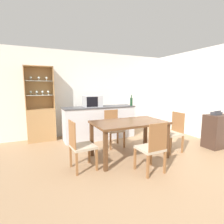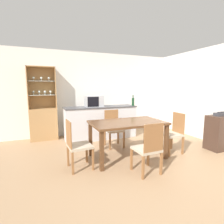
{
  "view_description": "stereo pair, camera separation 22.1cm",
  "coord_description": "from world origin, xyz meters",
  "px_view_note": "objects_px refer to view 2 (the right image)",
  "views": [
    {
      "loc": [
        -1.86,
        -2.72,
        1.49
      ],
      "look_at": [
        -0.06,
        1.16,
        0.87
      ],
      "focal_mm": 28.0,
      "sensor_mm": 36.0,
      "label": 1
    },
    {
      "loc": [
        -1.65,
        -2.81,
        1.49
      ],
      "look_at": [
        -0.06,
        1.16,
        0.87
      ],
      "focal_mm": 28.0,
      "sensor_mm": 36.0,
      "label": 2
    }
  ],
  "objects_px": {
    "dining_chair_side_right_near": "(173,133)",
    "wine_bottle": "(133,102)",
    "side_cabinet": "(220,132)",
    "microwave": "(94,101)",
    "telephone": "(219,114)",
    "dining_chair_side_left_near": "(77,145)",
    "dining_table": "(127,126)",
    "display_cabinet": "(44,119)",
    "dining_chair_head_far": "(113,129)",
    "dining_chair_head_near": "(148,148)"
  },
  "relations": [
    {
      "from": "dining_chair_side_right_near",
      "to": "wine_bottle",
      "type": "bearing_deg",
      "value": 9.12
    },
    {
      "from": "side_cabinet",
      "to": "microwave",
      "type": "bearing_deg",
      "value": 142.67
    },
    {
      "from": "telephone",
      "to": "dining_chair_side_left_near",
      "type": "bearing_deg",
      "value": 175.77
    },
    {
      "from": "dining_table",
      "to": "side_cabinet",
      "type": "distance_m",
      "value": 2.32
    },
    {
      "from": "display_cabinet",
      "to": "dining_table",
      "type": "distance_m",
      "value": 2.6
    },
    {
      "from": "display_cabinet",
      "to": "wine_bottle",
      "type": "height_order",
      "value": "display_cabinet"
    },
    {
      "from": "dining_chair_side_right_near",
      "to": "side_cabinet",
      "type": "height_order",
      "value": "dining_chair_side_right_near"
    },
    {
      "from": "side_cabinet",
      "to": "dining_chair_side_left_near",
      "type": "bearing_deg",
      "value": 175.77
    },
    {
      "from": "display_cabinet",
      "to": "dining_chair_side_right_near",
      "type": "height_order",
      "value": "display_cabinet"
    },
    {
      "from": "dining_table",
      "to": "dining_chair_head_far",
      "type": "height_order",
      "value": "dining_chair_head_far"
    },
    {
      "from": "wine_bottle",
      "to": "side_cabinet",
      "type": "relative_size",
      "value": 0.39
    },
    {
      "from": "side_cabinet",
      "to": "wine_bottle",
      "type": "bearing_deg",
      "value": 128.97
    },
    {
      "from": "dining_chair_head_far",
      "to": "wine_bottle",
      "type": "distance_m",
      "value": 1.21
    },
    {
      "from": "dining_table",
      "to": "dining_chair_head_near",
      "type": "xyz_separation_m",
      "value": [
        0.0,
        -0.77,
        -0.23
      ]
    },
    {
      "from": "dining_chair_head_near",
      "to": "dining_chair_side_left_near",
      "type": "distance_m",
      "value": 1.26
    },
    {
      "from": "display_cabinet",
      "to": "dining_chair_head_near",
      "type": "bearing_deg",
      "value": -59.93
    },
    {
      "from": "dining_chair_side_left_near",
      "to": "wine_bottle",
      "type": "bearing_deg",
      "value": 123.19
    },
    {
      "from": "display_cabinet",
      "to": "wine_bottle",
      "type": "relative_size",
      "value": 6.39
    },
    {
      "from": "dining_chair_side_left_near",
      "to": "dining_chair_head_far",
      "type": "bearing_deg",
      "value": 125.7
    },
    {
      "from": "side_cabinet",
      "to": "telephone",
      "type": "relative_size",
      "value": 3.59
    },
    {
      "from": "dining_chair_side_right_near",
      "to": "dining_chair_head_far",
      "type": "distance_m",
      "value": 1.41
    },
    {
      "from": "display_cabinet",
      "to": "telephone",
      "type": "relative_size",
      "value": 8.94
    },
    {
      "from": "display_cabinet",
      "to": "side_cabinet",
      "type": "relative_size",
      "value": 2.49
    },
    {
      "from": "display_cabinet",
      "to": "dining_chair_head_far",
      "type": "xyz_separation_m",
      "value": [
        1.62,
        -1.26,
        -0.15
      ]
    },
    {
      "from": "display_cabinet",
      "to": "microwave",
      "type": "bearing_deg",
      "value": -19.4
    },
    {
      "from": "telephone",
      "to": "dining_chair_head_far",
      "type": "bearing_deg",
      "value": 152.48
    },
    {
      "from": "dining_chair_head_near",
      "to": "dining_chair_side_left_near",
      "type": "bearing_deg",
      "value": 147.31
    },
    {
      "from": "dining_chair_side_right_near",
      "to": "side_cabinet",
      "type": "xyz_separation_m",
      "value": [
        1.19,
        -0.25,
        -0.04
      ]
    },
    {
      "from": "dining_table",
      "to": "telephone",
      "type": "height_order",
      "value": "telephone"
    },
    {
      "from": "dining_table",
      "to": "dining_chair_head_near",
      "type": "bearing_deg",
      "value": -89.85
    },
    {
      "from": "dining_table",
      "to": "dining_chair_head_far",
      "type": "xyz_separation_m",
      "value": [
        0.0,
        0.77,
        -0.23
      ]
    },
    {
      "from": "side_cabinet",
      "to": "dining_chair_head_far",
      "type": "bearing_deg",
      "value": 153.01
    },
    {
      "from": "dining_chair_head_far",
      "to": "side_cabinet",
      "type": "bearing_deg",
      "value": 153.55
    },
    {
      "from": "side_cabinet",
      "to": "telephone",
      "type": "distance_m",
      "value": 0.45
    },
    {
      "from": "display_cabinet",
      "to": "microwave",
      "type": "xyz_separation_m",
      "value": [
        1.34,
        -0.47,
        0.49
      ]
    },
    {
      "from": "microwave",
      "to": "side_cabinet",
      "type": "height_order",
      "value": "microwave"
    },
    {
      "from": "microwave",
      "to": "side_cabinet",
      "type": "bearing_deg",
      "value": -37.33
    },
    {
      "from": "dining_chair_side_left_near",
      "to": "display_cabinet",
      "type": "bearing_deg",
      "value": -170.4
    },
    {
      "from": "dining_table",
      "to": "telephone",
      "type": "distance_m",
      "value": 2.25
    },
    {
      "from": "dining_chair_side_left_near",
      "to": "microwave",
      "type": "bearing_deg",
      "value": 150.32
    },
    {
      "from": "wine_bottle",
      "to": "dining_chair_side_right_near",
      "type": "bearing_deg",
      "value": -81.63
    },
    {
      "from": "wine_bottle",
      "to": "dining_chair_head_far",
      "type": "bearing_deg",
      "value": -145.92
    },
    {
      "from": "dining_chair_side_left_near",
      "to": "side_cabinet",
      "type": "relative_size",
      "value": 1.11
    },
    {
      "from": "display_cabinet",
      "to": "telephone",
      "type": "height_order",
      "value": "display_cabinet"
    },
    {
      "from": "dining_table",
      "to": "microwave",
      "type": "bearing_deg",
      "value": 100.11
    },
    {
      "from": "dining_table",
      "to": "telephone",
      "type": "relative_size",
      "value": 6.7
    },
    {
      "from": "display_cabinet",
      "to": "microwave",
      "type": "distance_m",
      "value": 1.5
    },
    {
      "from": "display_cabinet",
      "to": "dining_chair_head_far",
      "type": "distance_m",
      "value": 2.06
    },
    {
      "from": "side_cabinet",
      "to": "telephone",
      "type": "xyz_separation_m",
      "value": [
        -0.06,
        0.0,
        0.45
      ]
    },
    {
      "from": "wine_bottle",
      "to": "dining_table",
      "type": "bearing_deg",
      "value": -122.51
    }
  ]
}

